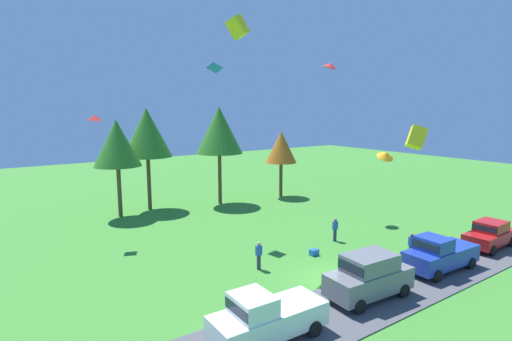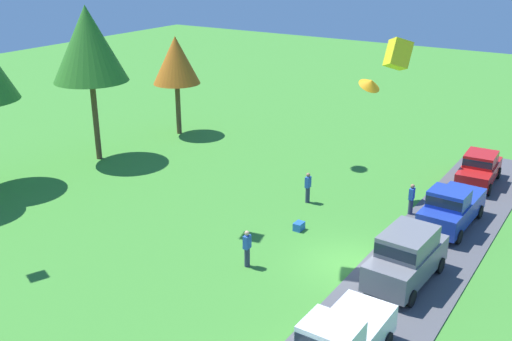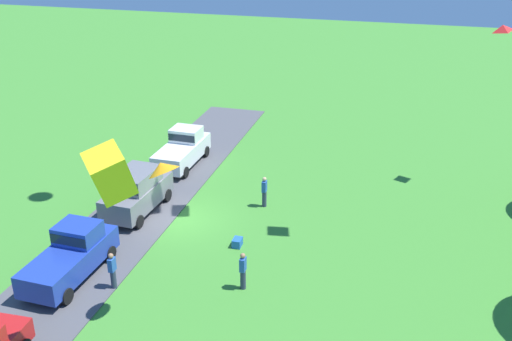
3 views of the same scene
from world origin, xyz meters
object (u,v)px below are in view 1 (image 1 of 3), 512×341
at_px(car_sedan_far_end, 490,233).
at_px(tree_lone_near, 117,143).
at_px(car_suv_mid_row, 369,274).
at_px(tree_far_right, 281,147).
at_px(car_pickup_by_flagpole, 265,317).
at_px(tree_far_left, 219,130).
at_px(person_beside_suv, 259,255).
at_px(cooler_box, 314,252).
at_px(kite_box_high_right, 238,27).
at_px(kite_delta_trailing_tail, 330,66).
at_px(kite_box_over_trees, 416,137).
at_px(kite_delta_near_flag, 386,155).
at_px(kite_diamond_mid_center, 95,118).
at_px(person_watching_sky, 335,229).
at_px(car_pickup_near_entrance, 439,253).
at_px(tree_center_back, 147,133).
at_px(kite_diamond_low_drifter, 215,66).
at_px(person_on_lawn, 411,246).

distance_m(car_sedan_far_end, tree_lone_near, 29.80).
relative_size(car_suv_mid_row, tree_far_right, 0.66).
height_order(car_pickup_by_flagpole, tree_far_left, tree_far_left).
height_order(car_pickup_by_flagpole, car_sedan_far_end, car_pickup_by_flagpole).
distance_m(car_sedan_far_end, person_beside_suv, 16.32).
height_order(tree_far_right, cooler_box, tree_far_right).
distance_m(tree_far_left, kite_box_high_right, 15.84).
bearing_deg(car_sedan_far_end, person_beside_suv, 158.30).
height_order(kite_delta_trailing_tail, kite_box_over_trees, kite_delta_trailing_tail).
bearing_deg(tree_far_left, kite_delta_near_flag, -77.92).
xyz_separation_m(car_pickup_by_flagpole, person_beside_suv, (4.11, 6.27, -0.23)).
bearing_deg(tree_lone_near, kite_diamond_mid_center, -118.10).
distance_m(car_sedan_far_end, cooler_box, 12.36).
relative_size(car_pickup_by_flagpole, kite_diamond_mid_center, 5.78).
distance_m(car_suv_mid_row, tree_far_left, 23.22).
bearing_deg(tree_far_left, kite_diamond_mid_center, -159.70).
height_order(person_watching_sky, cooler_box, person_watching_sky).
xyz_separation_m(tree_far_right, kite_box_over_trees, (-0.43, -16.38, 2.06)).
bearing_deg(car_suv_mid_row, car_pickup_near_entrance, -0.80).
height_order(car_sedan_far_end, tree_center_back, tree_center_back).
bearing_deg(person_beside_suv, kite_box_high_right, 80.93).
relative_size(person_beside_suv, kite_diamond_mid_center, 1.96).
height_order(tree_lone_near, tree_far_left, tree_far_left).
relative_size(car_pickup_by_flagpole, kite_delta_trailing_tail, 3.92).
bearing_deg(person_beside_suv, tree_far_right, 48.04).
bearing_deg(person_beside_suv, car_pickup_by_flagpole, -123.24).
relative_size(person_beside_suv, tree_far_left, 0.18).
bearing_deg(kite_diamond_low_drifter, tree_lone_near, 117.48).
height_order(person_on_lawn, kite_delta_near_flag, kite_delta_near_flag).
xyz_separation_m(tree_center_back, kite_delta_trailing_tail, (12.88, -10.57, 5.92)).
xyz_separation_m(car_sedan_far_end, kite_box_high_right, (-14.70, 8.96, 13.38)).
bearing_deg(car_pickup_near_entrance, tree_far_right, 76.85).
relative_size(person_watching_sky, kite_box_high_right, 1.46).
bearing_deg(car_sedan_far_end, tree_far_right, 94.47).
distance_m(car_suv_mid_row, tree_lone_near, 24.17).
xyz_separation_m(kite_delta_trailing_tail, kite_box_over_trees, (0.47, -8.44, -5.79)).
xyz_separation_m(car_suv_mid_row, person_watching_sky, (5.08, 7.26, -0.42)).
bearing_deg(car_suv_mid_row, car_pickup_by_flagpole, -179.39).
distance_m(car_pickup_near_entrance, tree_center_back, 26.25).
xyz_separation_m(car_sedan_far_end, person_beside_suv, (-15.16, 6.03, -0.16)).
height_order(tree_far_left, cooler_box, tree_far_left).
xyz_separation_m(car_pickup_near_entrance, cooler_box, (-4.22, 6.11, -0.91)).
distance_m(car_pickup_by_flagpole, tree_far_right, 27.98).
height_order(car_pickup_near_entrance, kite_box_high_right, kite_box_high_right).
distance_m(tree_far_left, kite_delta_near_flag, 17.35).
distance_m(car_sedan_far_end, person_watching_sky, 10.45).
bearing_deg(tree_far_right, person_on_lawn, -103.36).
height_order(person_on_lawn, kite_box_high_right, kite_box_high_right).
xyz_separation_m(car_suv_mid_row, kite_delta_near_flag, (7.58, 5.11, 5.06)).
bearing_deg(car_sedan_far_end, kite_box_over_trees, 113.95).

